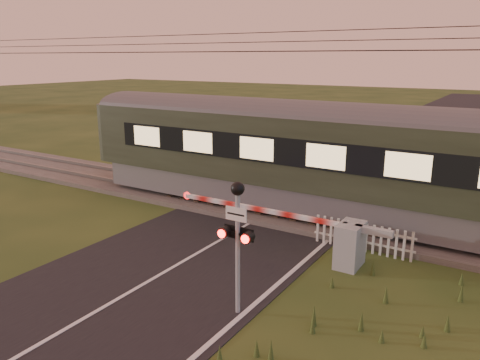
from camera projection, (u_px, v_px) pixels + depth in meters
The scene contains 7 objects.
ground at pixel (148, 283), 11.38m from camera, with size 160.00×160.00×0.00m, color #243B16.
road at pixel (142, 286), 11.18m from camera, with size 6.00×140.00×0.03m.
track_bed at pixel (273, 209), 16.71m from camera, with size 140.00×3.40×0.39m.
overhead_wires at pixel (276, 44), 15.27m from camera, with size 120.00×0.62×0.62m.
boom_gate at pixel (341, 241), 12.25m from camera, with size 6.51×0.91×1.21m.
crossing_signal at pixel (238, 225), 9.53m from camera, with size 0.74×0.33×2.91m.
picket_fence at pixel (362, 237), 13.10m from camera, with size 2.89×0.07×0.85m.
Camera 1 is at (7.36, -7.64, 5.32)m, focal length 35.00 mm.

